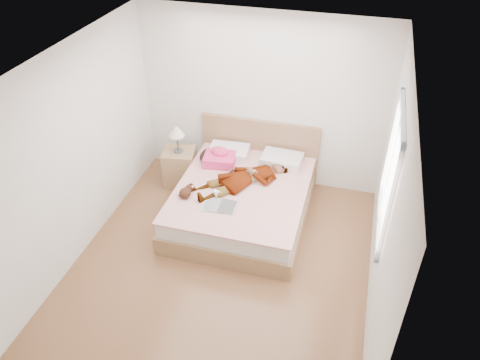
{
  "coord_description": "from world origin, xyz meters",
  "views": [
    {
      "loc": [
        1.34,
        -3.96,
        4.3
      ],
      "look_at": [
        0.0,
        0.85,
        0.7
      ],
      "focal_mm": 35.0,
      "sensor_mm": 36.0,
      "label": 1
    }
  ],
  "objects_px": {
    "bed": "(244,197)",
    "coffee_mug": "(217,193)",
    "woman": "(244,176)",
    "nightstand": "(180,165)",
    "towel": "(220,158)",
    "magazine": "(220,206)",
    "plush_toy": "(186,192)",
    "phone": "(218,149)"
  },
  "relations": [
    {
      "from": "magazine",
      "to": "towel",
      "type": "bearing_deg",
      "value": 107.5
    },
    {
      "from": "coffee_mug",
      "to": "woman",
      "type": "bearing_deg",
      "value": 57.86
    },
    {
      "from": "bed",
      "to": "coffee_mug",
      "type": "xyz_separation_m",
      "value": [
        -0.27,
        -0.36,
        0.28
      ]
    },
    {
      "from": "woman",
      "to": "towel",
      "type": "bearing_deg",
      "value": -171.2
    },
    {
      "from": "woman",
      "to": "bed",
      "type": "height_order",
      "value": "bed"
    },
    {
      "from": "plush_toy",
      "to": "woman",
      "type": "bearing_deg",
      "value": 38.59
    },
    {
      "from": "woman",
      "to": "coffee_mug",
      "type": "bearing_deg",
      "value": -75.57
    },
    {
      "from": "plush_toy",
      "to": "bed",
      "type": "bearing_deg",
      "value": 35.51
    },
    {
      "from": "woman",
      "to": "nightstand",
      "type": "distance_m",
      "value": 1.22
    },
    {
      "from": "towel",
      "to": "nightstand",
      "type": "relative_size",
      "value": 0.48
    },
    {
      "from": "bed",
      "to": "plush_toy",
      "type": "xyz_separation_m",
      "value": [
        -0.66,
        -0.47,
        0.3
      ]
    },
    {
      "from": "towel",
      "to": "nightstand",
      "type": "xyz_separation_m",
      "value": [
        -0.66,
        0.04,
        -0.27
      ]
    },
    {
      "from": "nightstand",
      "to": "magazine",
      "type": "bearing_deg",
      "value": -46.26
    },
    {
      "from": "magazine",
      "to": "plush_toy",
      "type": "bearing_deg",
      "value": 169.47
    },
    {
      "from": "coffee_mug",
      "to": "bed",
      "type": "bearing_deg",
      "value": 53.39
    },
    {
      "from": "magazine",
      "to": "plush_toy",
      "type": "relative_size",
      "value": 1.8
    },
    {
      "from": "bed",
      "to": "towel",
      "type": "height_order",
      "value": "bed"
    },
    {
      "from": "phone",
      "to": "magazine",
      "type": "bearing_deg",
      "value": -114.44
    },
    {
      "from": "phone",
      "to": "woman",
      "type": "bearing_deg",
      "value": -82.09
    },
    {
      "from": "towel",
      "to": "nightstand",
      "type": "height_order",
      "value": "nightstand"
    },
    {
      "from": "phone",
      "to": "bed",
      "type": "relative_size",
      "value": 0.05
    },
    {
      "from": "woman",
      "to": "nightstand",
      "type": "height_order",
      "value": "nightstand"
    },
    {
      "from": "bed",
      "to": "coffee_mug",
      "type": "relative_size",
      "value": 17.86
    },
    {
      "from": "magazine",
      "to": "nightstand",
      "type": "xyz_separation_m",
      "value": [
        -0.96,
        1.01,
        -0.19
      ]
    },
    {
      "from": "towel",
      "to": "plush_toy",
      "type": "xyz_separation_m",
      "value": [
        -0.19,
        -0.87,
        -0.03
      ]
    },
    {
      "from": "woman",
      "to": "coffee_mug",
      "type": "distance_m",
      "value": 0.49
    },
    {
      "from": "coffee_mug",
      "to": "plush_toy",
      "type": "bearing_deg",
      "value": -164.49
    },
    {
      "from": "phone",
      "to": "bed",
      "type": "distance_m",
      "value": 0.81
    },
    {
      "from": "towel",
      "to": "plush_toy",
      "type": "bearing_deg",
      "value": -102.45
    },
    {
      "from": "coffee_mug",
      "to": "plush_toy",
      "type": "distance_m",
      "value": 0.41
    },
    {
      "from": "bed",
      "to": "towel",
      "type": "distance_m",
      "value": 0.7
    },
    {
      "from": "phone",
      "to": "magazine",
      "type": "xyz_separation_m",
      "value": [
        0.35,
        -1.01,
        -0.19
      ]
    },
    {
      "from": "bed",
      "to": "nightstand",
      "type": "height_order",
      "value": "nightstand"
    },
    {
      "from": "magazine",
      "to": "plush_toy",
      "type": "xyz_separation_m",
      "value": [
        -0.5,
        0.09,
        0.06
      ]
    },
    {
      "from": "woman",
      "to": "magazine",
      "type": "bearing_deg",
      "value": -57.48
    },
    {
      "from": "nightstand",
      "to": "woman",
      "type": "bearing_deg",
      "value": -19.6
    },
    {
      "from": "woman",
      "to": "magazine",
      "type": "relative_size",
      "value": 3.28
    },
    {
      "from": "bed",
      "to": "towel",
      "type": "xyz_separation_m",
      "value": [
        -0.47,
        0.4,
        0.33
      ]
    },
    {
      "from": "towel",
      "to": "woman",
      "type": "bearing_deg",
      "value": -37.77
    },
    {
      "from": "towel",
      "to": "plush_toy",
      "type": "distance_m",
      "value": 0.89
    },
    {
      "from": "bed",
      "to": "coffee_mug",
      "type": "height_order",
      "value": "bed"
    },
    {
      "from": "magazine",
      "to": "nightstand",
      "type": "bearing_deg",
      "value": 133.74
    }
  ]
}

